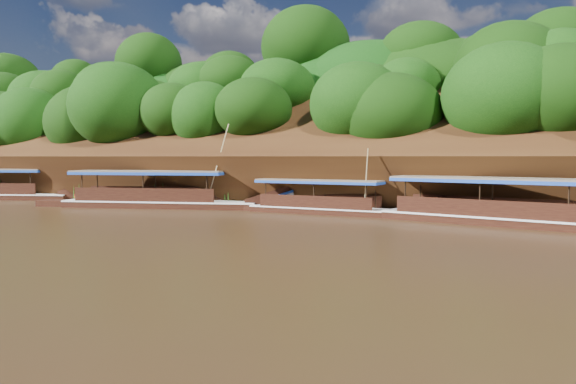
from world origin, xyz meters
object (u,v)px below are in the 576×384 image
at_px(boat_0, 517,215).
at_px(boat_1, 338,207).
at_px(boat_3, 10,192).
at_px(boat_2, 173,199).

bearing_deg(boat_0, boat_1, -176.43).
xyz_separation_m(boat_0, boat_1, (-10.74, 1.77, -0.08)).
bearing_deg(boat_1, boat_3, -177.68).
height_order(boat_0, boat_2, boat_2).
height_order(boat_1, boat_2, boat_2).
height_order(boat_0, boat_3, boat_0).
xyz_separation_m(boat_1, boat_3, (-30.37, 0.19, 0.10)).
relative_size(boat_0, boat_3, 1.08).
bearing_deg(boat_3, boat_0, -21.08).
bearing_deg(boat_0, boat_2, -169.86).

